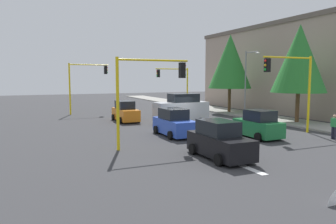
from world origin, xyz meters
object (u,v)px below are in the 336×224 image
(traffic_signal_far_left, at_px, (175,80))
(car_white, at_px, (178,107))
(tree_roadside_near, at_px, (299,59))
(traffic_signal_far_right, at_px, (85,78))
(traffic_signal_near_right, at_px, (148,84))
(delivery_van_silver, at_px, (181,110))
(car_black, at_px, (219,141))
(pedestrian_crossing, at_px, (334,126))
(car_orange, at_px, (125,112))
(street_lamp_curbside, at_px, (248,76))
(car_green, at_px, (258,125))
(traffic_signal_near_left, at_px, (292,79))
(car_blue, at_px, (174,123))
(tree_roadside_mid, at_px, (230,62))

(traffic_signal_far_left, xyz_separation_m, car_white, (5.84, -2.34, -2.97))
(tree_roadside_near, height_order, car_white, tree_roadside_near)
(traffic_signal_far_right, height_order, traffic_signal_near_right, traffic_signal_far_right)
(traffic_signal_far_right, bearing_deg, tree_roadside_near, 45.39)
(traffic_signal_far_right, xyz_separation_m, delivery_van_silver, (12.00, 6.33, -2.83))
(car_black, relative_size, pedestrian_crossing, 2.46)
(traffic_signal_near_right, bearing_deg, car_black, 32.41)
(traffic_signal_near_right, height_order, car_orange, traffic_signal_near_right)
(street_lamp_curbside, bearing_deg, car_green, -34.14)
(pedestrian_crossing, bearing_deg, street_lamp_curbside, 169.61)
(car_black, xyz_separation_m, pedestrian_crossing, (-1.19, 10.07, 0.01))
(traffic_signal_far_left, bearing_deg, traffic_signal_near_left, 0.16)
(traffic_signal_near_right, distance_m, car_blue, 5.27)
(delivery_van_silver, relative_size, car_white, 1.31)
(car_green, relative_size, car_blue, 0.87)
(traffic_signal_near_right, relative_size, car_orange, 1.30)
(traffic_signal_far_right, height_order, car_black, traffic_signal_far_right)
(tree_roadside_mid, relative_size, car_green, 2.53)
(traffic_signal_near_left, xyz_separation_m, street_lamp_curbside, (-9.61, 3.48, 0.24))
(traffic_signal_far_left, distance_m, tree_roadside_near, 16.84)
(street_lamp_curbside, xyz_separation_m, delivery_van_silver, (1.61, -8.59, -3.07))
(tree_roadside_near, height_order, tree_roadside_mid, tree_roadside_mid)
(car_black, bearing_deg, car_green, 123.41)
(traffic_signal_far_right, distance_m, traffic_signal_near_left, 23.04)
(tree_roadside_mid, bearing_deg, traffic_signal_far_right, -110.89)
(traffic_signal_far_left, xyz_separation_m, traffic_signal_near_left, (20.00, 0.06, 0.24))
(tree_roadside_near, bearing_deg, car_blue, -85.57)
(traffic_signal_far_left, xyz_separation_m, car_blue, (17.00, -8.13, -2.97))
(street_lamp_curbside, relative_size, tree_roadside_near, 0.78)
(traffic_signal_far_right, bearing_deg, traffic_signal_far_left, 90.00)
(traffic_signal_near_right, distance_m, street_lamp_curbside, 17.70)
(traffic_signal_far_right, bearing_deg, car_green, 22.22)
(tree_roadside_near, height_order, car_black, tree_roadside_near)
(tree_roadside_mid, distance_m, car_white, 8.45)
(delivery_van_silver, bearing_deg, pedestrian_crossing, 30.39)
(car_black, height_order, car_orange, same)
(tree_roadside_near, relative_size, car_blue, 2.15)
(car_blue, bearing_deg, delivery_van_silver, 148.42)
(car_black, distance_m, car_blue, 6.99)
(tree_roadside_mid, height_order, car_black, tree_roadside_mid)
(car_orange, bearing_deg, car_black, 1.14)
(traffic_signal_near_left, xyz_separation_m, car_white, (-14.16, -2.40, -3.21))
(traffic_signal_far_right, bearing_deg, pedestrian_crossing, 29.05)
(traffic_signal_near_right, bearing_deg, tree_roadside_mid, 131.81)
(traffic_signal_near_right, bearing_deg, pedestrian_crossing, 77.58)
(tree_roadside_mid, relative_size, car_black, 2.20)
(tree_roadside_near, distance_m, car_white, 13.42)
(car_white, bearing_deg, car_blue, -27.38)
(tree_roadside_mid, relative_size, delivery_van_silver, 1.92)
(traffic_signal_near_right, bearing_deg, traffic_signal_far_left, 150.50)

